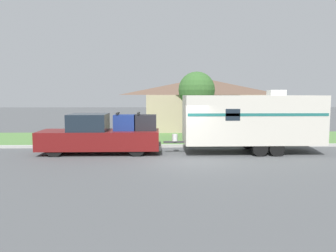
{
  "coord_description": "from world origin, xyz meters",
  "views": [
    {
      "loc": [
        -1.2,
        -14.78,
        3.04
      ],
      "look_at": [
        -0.64,
        1.89,
        1.4
      ],
      "focal_mm": 35.0,
      "sensor_mm": 36.0,
      "label": 1
    }
  ],
  "objects": [
    {
      "name": "ground_plane",
      "position": [
        0.0,
        0.0,
        0.0
      ],
      "size": [
        120.0,
        120.0,
        0.0
      ],
      "primitive_type": "plane",
      "color": "#515456"
    },
    {
      "name": "curb_strip",
      "position": [
        0.0,
        3.75,
        0.07
      ],
      "size": [
        80.0,
        0.3,
        0.14
      ],
      "color": "#ADADA8",
      "rests_on": "ground_plane"
    },
    {
      "name": "lawn_strip",
      "position": [
        0.0,
        7.4,
        0.01
      ],
      "size": [
        80.0,
        7.0,
        0.03
      ],
      "color": "#568442",
      "rests_on": "ground_plane"
    },
    {
      "name": "house_across_street",
      "position": [
        2.7,
        13.66,
        2.27
      ],
      "size": [
        10.22,
        7.22,
        4.4
      ],
      "color": "tan",
      "rests_on": "ground_plane"
    },
    {
      "name": "pickup_truck",
      "position": [
        -4.07,
        1.89,
        0.93
      ],
      "size": [
        6.15,
        2.0,
        2.1
      ],
      "color": "black",
      "rests_on": "ground_plane"
    },
    {
      "name": "travel_trailer",
      "position": [
        3.68,
        1.89,
        1.73
      ],
      "size": [
        8.03,
        2.41,
        3.24
      ],
      "color": "black",
      "rests_on": "ground_plane"
    },
    {
      "name": "mailbox",
      "position": [
        -5.86,
        4.47,
        1.06
      ],
      "size": [
        0.48,
        0.2,
        1.39
      ],
      "color": "brown",
      "rests_on": "ground_plane"
    },
    {
      "name": "tree_in_yard",
      "position": [
        1.46,
        7.22,
        3.28
      ],
      "size": [
        2.45,
        2.45,
        4.53
      ],
      "color": "brown",
      "rests_on": "ground_plane"
    }
  ]
}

